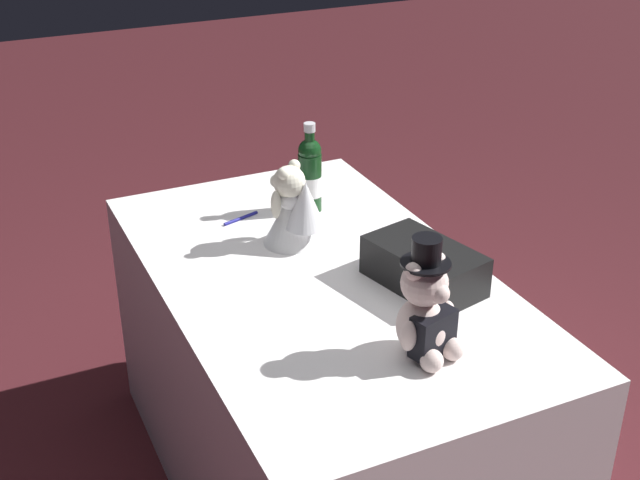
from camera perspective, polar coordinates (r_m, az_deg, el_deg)
reception_table at (r=2.45m, az=0.00°, el=-9.85°), size 1.41×0.82×0.74m
teddy_bear_groom at (r=1.89m, az=7.08°, el=-4.73°), size 0.16×0.16×0.29m
teddy_bear_bride at (r=2.35m, az=-1.78°, el=2.11°), size 0.19×0.19×0.24m
champagne_bottle at (r=2.55m, az=-0.68°, el=4.43°), size 0.07×0.07×0.28m
signing_pen at (r=2.54m, az=-5.21°, el=1.49°), size 0.05×0.13×0.01m
gift_case_black at (r=2.18m, az=6.95°, el=-1.74°), size 0.33×0.24×0.11m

